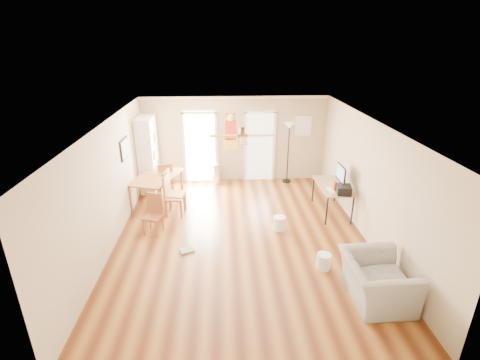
{
  "coord_description": "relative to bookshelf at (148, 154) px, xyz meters",
  "views": [
    {
      "loc": [
        -0.4,
        -6.85,
        4.16
      ],
      "look_at": [
        0.0,
        0.6,
        1.15
      ],
      "focal_mm": 26.44,
      "sensor_mm": 36.0,
      "label": 1
    }
  ],
  "objects": [
    {
      "name": "ceiling",
      "position": [
        2.52,
        -2.91,
        1.53
      ],
      "size": [
        5.5,
        7.0,
        0.0
      ],
      "primitive_type": null,
      "color": "silver",
      "rests_on": "floor"
    },
    {
      "name": "keyboard",
      "position": [
        4.72,
        -2.11,
        -0.32
      ],
      "size": [
        0.15,
        0.39,
        0.01
      ],
      "primitive_type": "cube",
      "rotation": [
        0.0,
        0.0,
        0.06
      ],
      "color": "white",
      "rests_on": "computer_desk"
    },
    {
      "name": "bookshelf",
      "position": [
        0.0,
        0.0,
        0.0
      ],
      "size": [
        0.72,
        1.05,
        2.14
      ],
      "primitive_type": null,
      "rotation": [
        0.0,
        0.0,
        -0.34
      ],
      "color": "silver",
      "rests_on": "floor"
    },
    {
      "name": "wall_back",
      "position": [
        2.52,
        0.59,
        0.23
      ],
      "size": [
        5.5,
        0.04,
        2.6
      ],
      "primitive_type": null,
      "color": "beige",
      "rests_on": "floor"
    },
    {
      "name": "computer_desk",
      "position": [
        4.87,
        -1.78,
        -0.7
      ],
      "size": [
        0.7,
        1.39,
        0.75
      ],
      "primitive_type": null,
      "color": "tan",
      "rests_on": "floor"
    },
    {
      "name": "framed_poster",
      "position": [
        -0.21,
        -1.51,
        0.63
      ],
      "size": [
        0.04,
        0.66,
        0.48
      ],
      "primitive_type": "cube",
      "color": "black",
      "rests_on": "wall_left"
    },
    {
      "name": "wall_left",
      "position": [
        -0.23,
        -2.91,
        0.23
      ],
      "size": [
        0.04,
        7.0,
        2.6
      ],
      "primitive_type": null,
      "color": "beige",
      "rests_on": "floor"
    },
    {
      "name": "ac_grille",
      "position": [
        4.57,
        0.56,
        0.63
      ],
      "size": [
        0.5,
        0.04,
        0.6
      ],
      "primitive_type": "cube",
      "color": "white",
      "rests_on": "wall_back"
    },
    {
      "name": "floor",
      "position": [
        2.52,
        -2.91,
        -1.07
      ],
      "size": [
        7.0,
        7.0,
        0.0
      ],
      "primitive_type": "plane",
      "color": "brown",
      "rests_on": "ground"
    },
    {
      "name": "wastebasket_a",
      "position": [
        3.42,
        -2.6,
        -0.91
      ],
      "size": [
        0.33,
        0.33,
        0.33
      ],
      "primitive_type": "cylinder",
      "rotation": [
        0.0,
        0.0,
        -0.17
      ],
      "color": "white",
      "rests_on": "floor"
    },
    {
      "name": "dining_chair_near",
      "position": [
        0.52,
        -2.6,
        -0.61
      ],
      "size": [
        0.47,
        0.47,
        0.92
      ],
      "primitive_type": null,
      "rotation": [
        0.0,
        0.0,
        -0.29
      ],
      "color": "brown",
      "rests_on": "floor"
    },
    {
      "name": "bathroom_doorway",
      "position": [
        3.27,
        0.58,
        -0.02
      ],
      "size": [
        0.8,
        0.1,
        2.1
      ],
      "primitive_type": null,
      "color": "white",
      "rests_on": "wall_back"
    },
    {
      "name": "floor_cloth",
      "position": [
        1.34,
        -3.39,
        -1.05
      ],
      "size": [
        0.34,
        0.31,
        0.04
      ],
      "primitive_type": "cube",
      "rotation": [
        0.0,
        0.0,
        0.41
      ],
      "color": "gray",
      "rests_on": "floor"
    },
    {
      "name": "dining_chair_far",
      "position": [
        0.51,
        -0.49,
        -0.58
      ],
      "size": [
        0.5,
        0.5,
        0.98
      ],
      "primitive_type": null,
      "rotation": [
        0.0,
        0.0,
        3.45
      ],
      "color": "#AD6B37",
      "rests_on": "floor"
    },
    {
      "name": "wall_right",
      "position": [
        5.27,
        -2.91,
        0.23
      ],
      "size": [
        0.04,
        7.0,
        2.6
      ],
      "primitive_type": null,
      "color": "beige",
      "rests_on": "floor"
    },
    {
      "name": "trash_can",
      "position": [
        1.95,
        0.34,
        -0.76
      ],
      "size": [
        0.36,
        0.36,
        0.61
      ],
      "primitive_type": "cylinder",
      "rotation": [
        0.0,
        0.0,
        -0.31
      ],
      "color": "silver",
      "rests_on": "floor"
    },
    {
      "name": "wall_decal",
      "position": [
        2.39,
        0.57,
        0.48
      ],
      "size": [
        0.46,
        0.03,
        1.1
      ],
      "primitive_type": "cube",
      "color": "red",
      "rests_on": "wall_back"
    },
    {
      "name": "dining_chair_right_a",
      "position": [
        0.92,
        -1.55,
        -0.52
      ],
      "size": [
        0.52,
        0.52,
        1.1
      ],
      "primitive_type": null,
      "rotation": [
        0.0,
        0.0,
        1.39
      ],
      "color": "#A16F33",
      "rests_on": "floor"
    },
    {
      "name": "crown_molding",
      "position": [
        2.52,
        -2.91,
        1.49
      ],
      "size": [
        5.5,
        7.0,
        0.08
      ],
      "primitive_type": null,
      "color": "white",
      "rests_on": "wall_back"
    },
    {
      "name": "wall_front",
      "position": [
        2.52,
        -6.41,
        0.23
      ],
      "size": [
        5.5,
        0.04,
        2.6
      ],
      "primitive_type": null,
      "color": "beige",
      "rests_on": "floor"
    },
    {
      "name": "ceiling_fan",
      "position": [
        2.52,
        -3.21,
        1.36
      ],
      "size": [
        1.24,
        1.24,
        0.2
      ],
      "primitive_type": null,
      "color": "#593819",
      "rests_on": "ceiling"
    },
    {
      "name": "printer",
      "position": [
        4.97,
        -2.29,
        -0.23
      ],
      "size": [
        0.39,
        0.43,
        0.19
      ],
      "primitive_type": "cube",
      "rotation": [
        0.0,
        0.0,
        -0.19
      ],
      "color": "black",
      "rests_on": "computer_desk"
    },
    {
      "name": "armchair",
      "position": [
        4.67,
        -5.04,
        -0.69
      ],
      "size": [
        1.05,
        1.19,
        0.77
      ],
      "primitive_type": "imported",
      "rotation": [
        0.0,
        0.0,
        1.59
      ],
      "color": "gray",
      "rests_on": "floor"
    },
    {
      "name": "dining_table",
      "position": [
        0.37,
        -0.97,
        -0.69
      ],
      "size": [
        1.34,
        1.74,
        0.77
      ],
      "primitive_type": null,
      "rotation": [
        0.0,
        0.0,
        -0.3
      ],
      "color": "#AC6D37",
      "rests_on": "floor"
    },
    {
      "name": "kitchen_doorway",
      "position": [
        1.47,
        0.58,
        -0.02
      ],
      "size": [
        0.9,
        0.1,
        2.1
      ],
      "primitive_type": null,
      "color": "white",
      "rests_on": "wall_back"
    },
    {
      "name": "orange_bottle",
      "position": [
        4.82,
        -2.07,
        -0.21
      ],
      "size": [
        0.08,
        0.08,
        0.23
      ],
      "primitive_type": "cylinder",
      "rotation": [
        0.0,
        0.0,
        0.04
      ],
      "color": "#EA4114",
      "rests_on": "computer_desk"
    },
    {
      "name": "dining_chair_right_b",
      "position": [
        0.92,
        -1.69,
        -0.55
      ],
      "size": [
        0.48,
        0.48,
        1.04
      ],
      "primitive_type": null,
      "rotation": [
        0.0,
        0.0,
        1.45
      ],
      "color": "#975F30",
      "rests_on": "floor"
    },
    {
      "name": "torchiere_lamp",
      "position": [
        4.11,
        0.34,
        -0.14
      ],
      "size": [
        0.4,
        0.4,
        1.86
      ],
      "primitive_type": null,
      "rotation": [
        0.0,
        0.0,
        0.17
      ],
      "color": "black",
      "rests_on": "floor"
    },
    {
      "name": "wastebasket_b",
      "position": [
        4.04,
        -4.13,
        -0.91
      ],
      "size": [
        0.34,
        0.34,
        0.31
      ],
      "primitive_type": "cylinder",
      "rotation": [
        0.0,
        0.0,
        -0.34
      ],
      "color": "white",
      "rests_on": "floor"
    },
    {
      "name": "imac",
      "position": [
        4.99,
        -1.92,
        -0.04
      ],
      "size": [
        0.18,
        0.62,
        0.57
      ],
      "primitive_type": null,
      "rotation": [
        0.0,
        0.0,
        -0.15
      ],
      "color": "black",
      "rests_on": "computer_desk"
    }
  ]
}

